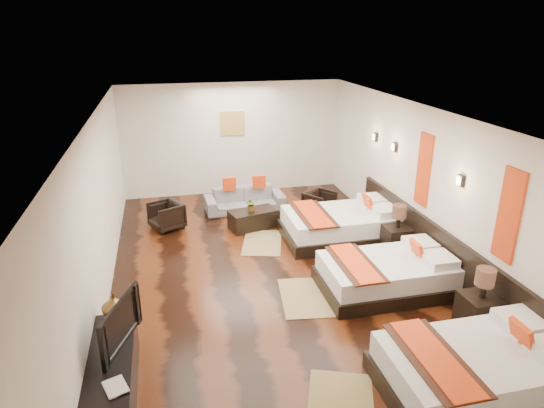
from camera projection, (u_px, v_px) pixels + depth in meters
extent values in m
cube|color=black|center=(277.00, 280.00, 8.11)|extent=(5.50, 9.50, 0.01)
cube|color=white|center=(278.00, 117.00, 7.12)|extent=(5.50, 9.50, 0.01)
cube|color=silver|center=(233.00, 139.00, 11.94)|extent=(5.50, 0.01, 2.80)
cube|color=silver|center=(98.00, 219.00, 7.03)|extent=(0.01, 9.50, 2.80)
cube|color=silver|center=(432.00, 191.00, 8.20)|extent=(0.01, 9.50, 2.80)
cube|color=black|center=(449.00, 261.00, 7.80)|extent=(0.08, 6.60, 0.90)
cube|color=black|center=(474.00, 382.00, 5.64)|extent=(2.25, 1.39, 0.24)
cube|color=white|center=(478.00, 363.00, 5.54)|extent=(2.14, 1.29, 0.32)
cube|color=#E53D10|center=(522.00, 336.00, 5.55)|extent=(0.17, 0.34, 0.35)
cube|color=#38190F|center=(434.00, 358.00, 5.35)|extent=(0.59, 1.41, 0.02)
cube|color=#E53D10|center=(434.00, 357.00, 5.35)|extent=(0.41, 1.41, 0.02)
cube|color=black|center=(385.00, 283.00, 7.80)|extent=(2.14, 1.33, 0.22)
cube|color=white|center=(387.00, 269.00, 7.71)|extent=(2.04, 1.23, 0.31)
cube|color=#E53D10|center=(417.00, 250.00, 7.72)|extent=(0.16, 0.33, 0.33)
cube|color=#38190F|center=(355.00, 264.00, 7.53)|extent=(0.56, 1.35, 0.02)
cube|color=#E53D10|center=(355.00, 263.00, 7.53)|extent=(0.39, 1.35, 0.02)
cube|color=black|center=(341.00, 233.00, 9.67)|extent=(2.33, 1.44, 0.24)
cube|color=white|center=(342.00, 220.00, 9.56)|extent=(2.22, 1.33, 0.33)
cube|color=#E53D10|center=(368.00, 204.00, 9.57)|extent=(0.17, 0.35, 0.36)
cube|color=#38190F|center=(313.00, 214.00, 9.37)|extent=(0.61, 1.46, 0.02)
cube|color=#E53D10|center=(313.00, 213.00, 9.37)|extent=(0.42, 1.46, 0.02)
cube|color=black|center=(479.00, 313.00, 6.70)|extent=(0.50, 0.50, 0.55)
cylinder|color=black|center=(483.00, 290.00, 6.56)|extent=(0.09, 0.09, 0.22)
cylinder|color=#3F2619|center=(485.00, 277.00, 6.49)|extent=(0.26, 0.26, 0.24)
cube|color=black|center=(396.00, 240.00, 8.98)|extent=(0.49, 0.49, 0.55)
cylinder|color=black|center=(398.00, 221.00, 8.84)|extent=(0.09, 0.09, 0.22)
cylinder|color=#3F2619|center=(399.00, 211.00, 8.77)|extent=(0.26, 0.26, 0.24)
cube|color=olive|center=(341.00, 408.00, 5.40)|extent=(1.13, 1.39, 0.01)
cube|color=olive|center=(305.00, 297.00, 7.60)|extent=(0.91, 1.29, 0.01)
cube|color=olive|center=(262.00, 243.00, 9.50)|extent=(1.04, 1.36, 0.01)
cube|color=black|center=(113.00, 376.00, 5.50)|extent=(0.50, 1.80, 0.55)
imported|color=black|center=(113.00, 323.00, 5.53)|extent=(0.48, 0.97, 0.57)
imported|color=black|center=(105.00, 391.00, 4.88)|extent=(0.30, 0.35, 0.03)
imported|color=brown|center=(114.00, 305.00, 6.10)|extent=(0.33, 0.33, 0.33)
imported|color=slate|center=(245.00, 200.00, 11.08)|extent=(1.86, 0.79, 0.53)
imported|color=black|center=(166.00, 216.00, 10.07)|extent=(0.85, 0.84, 0.58)
imported|color=black|center=(319.00, 203.00, 10.83)|extent=(0.84, 0.85, 0.56)
cube|color=black|center=(253.00, 219.00, 10.14)|extent=(1.09, 0.73, 0.40)
imported|color=#27541C|center=(252.00, 204.00, 9.99)|extent=(0.30, 0.27, 0.30)
cube|color=#D86014|center=(509.00, 216.00, 6.35)|extent=(0.04, 0.40, 1.30)
cube|color=#D86014|center=(424.00, 170.00, 8.36)|extent=(0.04, 0.40, 1.30)
cube|color=black|center=(461.00, 180.00, 7.30)|extent=(0.06, 0.12, 0.18)
cube|color=#FFD18C|center=(459.00, 181.00, 7.29)|extent=(0.02, 0.10, 0.14)
cube|color=black|center=(395.00, 147.00, 9.30)|extent=(0.06, 0.12, 0.18)
cube|color=#FFD18C|center=(393.00, 147.00, 9.30)|extent=(0.02, 0.10, 0.14)
cube|color=black|center=(375.00, 137.00, 10.12)|extent=(0.06, 0.12, 0.18)
cube|color=#FFD18C|center=(374.00, 137.00, 10.12)|extent=(0.02, 0.10, 0.14)
cube|color=#AD873F|center=(232.00, 123.00, 11.78)|extent=(0.60, 0.04, 0.60)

